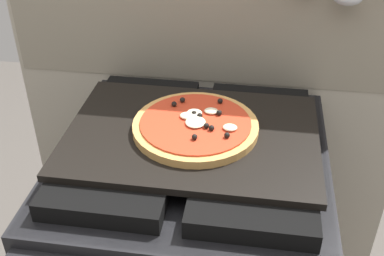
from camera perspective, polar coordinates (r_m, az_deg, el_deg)
kitchen_backsplash at (r=1.38m, az=2.20°, el=2.89°), size 1.10×0.09×1.55m
baking_tray at (r=1.04m, az=0.00°, el=-0.82°), size 0.54×0.38×0.02m
pizza_left at (r=1.03m, az=0.44°, el=0.27°), size 0.27×0.27×0.03m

